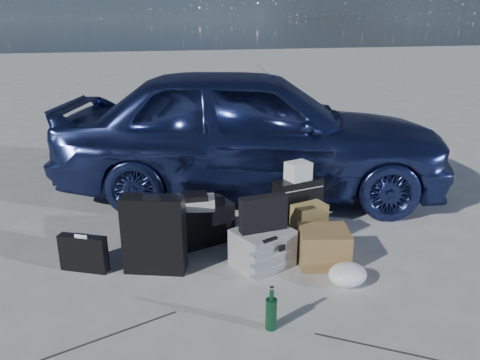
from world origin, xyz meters
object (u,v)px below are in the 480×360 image
car (251,130)px  cardboard_box (323,247)px  duffel_bag (191,225)px  briefcase (84,253)px  suitcase_right (297,208)px  green_bottle (271,309)px  pelican_case (262,248)px  suitcase_left (154,235)px

car → cardboard_box: (0.10, -1.95, -0.63)m
duffel_bag → cardboard_box: size_ratio=1.82×
briefcase → suitcase_right: bearing=32.2°
car → green_bottle: (-0.66, -2.72, -0.63)m
suitcase_right → duffel_bag: size_ratio=0.75×
duffel_bag → cardboard_box: (1.07, -0.70, -0.03)m
green_bottle → pelican_case: bearing=76.2°
briefcase → suitcase_right: size_ratio=0.72×
briefcase → green_bottle: size_ratio=1.31×
car → green_bottle: bearing=-175.8°
briefcase → suitcase_right: (2.05, 0.18, 0.13)m
cardboard_box → suitcase_left: bearing=169.7°
suitcase_left → suitcase_right: size_ratio=1.16×
pelican_case → green_bottle: pelican_case is taller
suitcase_right → cardboard_box: suitcase_right is taller
pelican_case → duffel_bag: size_ratio=0.60×
car → suitcase_right: car is taller
suitcase_right → green_bottle: (-0.74, -1.38, -0.13)m
duffel_bag → suitcase_right: bearing=-20.9°
car → duffel_bag: (-0.97, -1.26, -0.60)m
briefcase → cardboard_box: (2.06, -0.43, -0.00)m
briefcase → cardboard_box: briefcase is taller
suitcase_left → duffel_bag: suitcase_left is taller
pelican_case → green_bottle: bearing=-125.4°
briefcase → suitcase_left: 0.65m
duffel_bag → car: bearing=36.4°
pelican_case → suitcase_right: size_ratio=0.80×
suitcase_left → pelican_case: bearing=10.1°
car → cardboard_box: car is taller
suitcase_left → green_bottle: size_ratio=2.12×
suitcase_right → green_bottle: bearing=-129.5°
pelican_case → briefcase: bearing=146.3°
cardboard_box → pelican_case: bearing=169.2°
car → duffel_bag: size_ratio=5.91×
pelican_case → green_bottle: 0.90m
car → duffel_bag: car is taller
suitcase_right → duffel_bag: (-1.06, 0.09, -0.10)m
suitcase_right → cardboard_box: (0.01, -0.60, -0.13)m
suitcase_right → green_bottle: size_ratio=1.83×
suitcase_left → green_bottle: suitcase_left is taller
pelican_case → cardboard_box: size_ratio=1.09×
suitcase_right → suitcase_left: bearing=-177.9°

